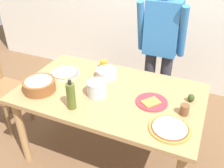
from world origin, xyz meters
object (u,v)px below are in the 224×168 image
dining_table (110,100)px  olive_oil_bottle (71,96)px  cup_small_brown (184,110)px  pizza_cooked_on_tray (170,128)px  popcorn_bowl (39,84)px  person_cook (161,45)px  plate_with_slice (151,102)px  avocado (191,98)px  steel_pot (97,88)px  mixing_bowl_steel (107,73)px  pizza_raw_on_board (65,73)px  cup_orange (104,64)px

dining_table → olive_oil_bottle: 0.43m
dining_table → cup_small_brown: (0.65, -0.05, 0.13)m
pizza_cooked_on_tray → popcorn_bowl: bearing=177.9°
dining_table → person_cook: person_cook is taller
popcorn_bowl → plate_with_slice: bearing=12.6°
cup_small_brown → avocado: (0.02, 0.19, -0.01)m
popcorn_bowl → cup_small_brown: 1.23m
steel_pot → avocado: steel_pot is taller
steel_pot → avocado: 0.78m
pizza_cooked_on_tray → popcorn_bowl: 1.16m
popcorn_bowl → steel_pot: bearing=15.7°
mixing_bowl_steel → olive_oil_bottle: bearing=-95.4°
pizza_cooked_on_tray → cup_small_brown: cup_small_brown is taller
pizza_cooked_on_tray → avocado: (0.08, 0.40, 0.03)m
pizza_raw_on_board → cup_small_brown: (1.17, -0.16, 0.03)m
steel_pot → cup_orange: 0.48m
pizza_raw_on_board → mixing_bowl_steel: (0.40, 0.11, 0.03)m
dining_table → popcorn_bowl: size_ratio=5.71×
popcorn_bowl → cup_small_brown: bearing=8.0°
dining_table → popcorn_bowl: (-0.57, -0.22, 0.15)m
dining_table → cup_small_brown: 0.66m
dining_table → pizza_cooked_on_tray: (0.58, -0.27, 0.10)m
steel_pot → plate_with_slice: bearing=9.2°
dining_table → plate_with_slice: plate_with_slice is taller
person_cook → plate_with_slice: person_cook is taller
plate_with_slice → cup_small_brown: bearing=-9.0°
person_cook → steel_pot: size_ratio=9.34×
dining_table → person_cook: 0.84m
dining_table → steel_pot: steel_pot is taller
olive_oil_bottle → avocado: bearing=28.4°
plate_with_slice → steel_pot: bearing=-170.8°
steel_pot → avocado: (0.75, 0.22, -0.03)m
person_cook → pizza_cooked_on_tray: (0.34, -1.02, -0.17)m
popcorn_bowl → avocado: 1.29m
pizza_raw_on_board → olive_oil_bottle: bearing=-51.4°
mixing_bowl_steel → cup_small_brown: (0.78, -0.27, 0.00)m
pizza_cooked_on_tray → steel_pot: 0.69m
olive_oil_bottle → cup_small_brown: (0.83, 0.27, -0.07)m
dining_table → cup_small_brown: bearing=-4.8°
olive_oil_bottle → cup_orange: 0.70m
cup_orange → dining_table: bearing=-57.9°
dining_table → steel_pot: 0.20m
plate_with_slice → olive_oil_bottle: (-0.56, -0.31, 0.11)m
olive_oil_bottle → pizza_cooked_on_tray: bearing=4.4°
avocado → dining_table: bearing=-168.6°
cup_orange → pizza_cooked_on_tray: bearing=-37.9°
steel_pot → mixing_bowl_steel: bearing=99.3°
dining_table → steel_pot: bearing=-132.6°
pizza_raw_on_board → popcorn_bowl: 0.34m
pizza_cooked_on_tray → plate_with_slice: size_ratio=1.15×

